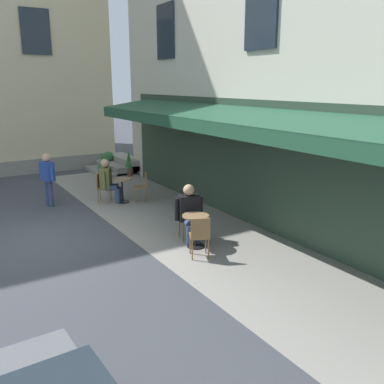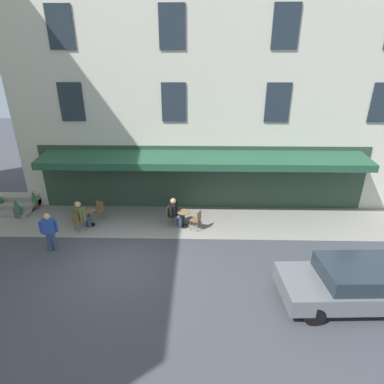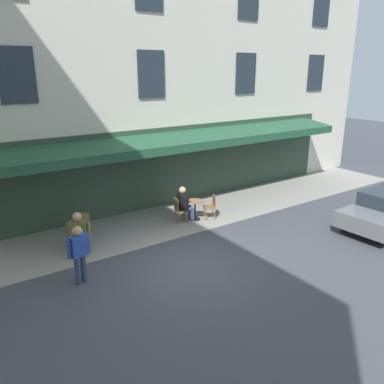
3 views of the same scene
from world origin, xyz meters
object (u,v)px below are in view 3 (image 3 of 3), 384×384
at_px(seated_patron_in_black, 184,203).
at_px(cafe_chair_wicker_under_awning, 84,224).
at_px(cafe_table_near_entrance, 195,207).
at_px(cafe_chair_wicker_by_window, 212,205).
at_px(walking_pedestrian_in_blue, 79,250).
at_px(cafe_table_mid_terrace, 82,233).
at_px(cafe_chair_wicker_back_row, 78,240).
at_px(cafe_chair_wicker_facing_street, 179,208).
at_px(seated_companion_in_olive, 79,232).

bearing_deg(seated_patron_in_black, cafe_chair_wicker_under_awning, -7.95).
distance_m(cafe_table_near_entrance, cafe_chair_wicker_by_window, 0.63).
height_order(cafe_chair_wicker_by_window, cafe_chair_wicker_under_awning, same).
bearing_deg(seated_patron_in_black, cafe_table_near_entrance, 166.74).
bearing_deg(walking_pedestrian_in_blue, cafe_chair_wicker_by_window, -162.82).
height_order(cafe_table_mid_terrace, cafe_chair_wicker_under_awning, cafe_chair_wicker_under_awning).
xyz_separation_m(cafe_chair_wicker_back_row, cafe_chair_wicker_under_awning, (-0.57, -1.13, 0.00)).
relative_size(cafe_table_near_entrance, cafe_chair_wicker_by_window, 0.82).
distance_m(cafe_chair_wicker_back_row, seated_patron_in_black, 4.25).
xyz_separation_m(cafe_table_mid_terrace, cafe_chair_wicker_back_row, (0.32, 0.54, 0.06)).
distance_m(cafe_chair_wicker_by_window, walking_pedestrian_in_blue, 5.90).
bearing_deg(cafe_chair_wicker_facing_street, seated_patron_in_black, 166.74).
bearing_deg(cafe_chair_wicker_under_awning, cafe_chair_wicker_back_row, 63.13).
relative_size(cafe_chair_wicker_back_row, seated_companion_in_olive, 0.66).
relative_size(cafe_table_near_entrance, walking_pedestrian_in_blue, 0.47).
bearing_deg(walking_pedestrian_in_blue, cafe_chair_wicker_under_awning, -111.34).
bearing_deg(cafe_table_mid_terrace, seated_patron_in_black, -178.89).
xyz_separation_m(cafe_table_near_entrance, cafe_table_mid_terrace, (4.28, -0.02, 0.00)).
distance_m(cafe_chair_wicker_under_awning, walking_pedestrian_in_blue, 2.82).
bearing_deg(cafe_chair_wicker_facing_street, cafe_table_mid_terrace, 1.95).
distance_m(cafe_table_mid_terrace, walking_pedestrian_in_blue, 2.21).
bearing_deg(seated_companion_in_olive, seated_patron_in_black, -173.98).
bearing_deg(seated_patron_in_black, cafe_chair_wicker_by_window, 160.12).
bearing_deg(walking_pedestrian_in_blue, cafe_table_near_entrance, -158.40).
xyz_separation_m(cafe_table_near_entrance, cafe_chair_wicker_by_window, (-0.58, 0.26, 0.06)).
height_order(cafe_chair_wicker_facing_street, walking_pedestrian_in_blue, walking_pedestrian_in_blue).
bearing_deg(cafe_table_mid_terrace, seated_companion_in_olive, 59.25).
distance_m(cafe_chair_wicker_by_window, cafe_chair_wicker_under_awning, 4.69).
xyz_separation_m(cafe_chair_wicker_back_row, seated_companion_in_olive, (-0.11, -0.19, 0.18)).
bearing_deg(cafe_chair_wicker_back_row, cafe_chair_wicker_by_window, -177.09).
height_order(cafe_chair_wicker_by_window, cafe_table_mid_terrace, cafe_chair_wicker_by_window).
relative_size(seated_companion_in_olive, walking_pedestrian_in_blue, 0.86).
bearing_deg(cafe_chair_wicker_facing_street, seated_companion_in_olive, 7.07).
height_order(cafe_table_near_entrance, cafe_chair_wicker_facing_street, cafe_chair_wicker_facing_street).
height_order(cafe_chair_wicker_by_window, walking_pedestrian_in_blue, walking_pedestrian_in_blue).
bearing_deg(cafe_table_mid_terrace, walking_pedestrian_in_blue, 69.14).
distance_m(cafe_chair_wicker_by_window, cafe_table_mid_terrace, 4.86).
distance_m(seated_patron_in_black, seated_companion_in_olive, 4.11).
distance_m(cafe_table_mid_terrace, cafe_chair_wicker_under_awning, 0.63).
relative_size(cafe_table_mid_terrace, cafe_chair_wicker_under_awning, 0.82).
relative_size(cafe_table_near_entrance, seated_companion_in_olive, 0.55).
xyz_separation_m(cafe_table_mid_terrace, cafe_chair_wicker_under_awning, (-0.25, -0.58, 0.06)).
bearing_deg(seated_patron_in_black, cafe_chair_wicker_back_row, 8.37).
distance_m(cafe_chair_wicker_facing_street, seated_companion_in_olive, 3.91).
bearing_deg(cafe_chair_wicker_under_awning, cafe_chair_wicker_by_window, 169.41).
bearing_deg(cafe_chair_wicker_by_window, walking_pedestrian_in_blue, 17.18).
bearing_deg(cafe_table_near_entrance, cafe_table_mid_terrace, -0.27).
xyz_separation_m(cafe_chair_wicker_by_window, cafe_chair_wicker_back_row, (5.18, 0.26, 0.00)).
relative_size(cafe_chair_wicker_under_awning, seated_companion_in_olive, 0.66).
height_order(cafe_chair_wicker_under_awning, seated_companion_in_olive, seated_companion_in_olive).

